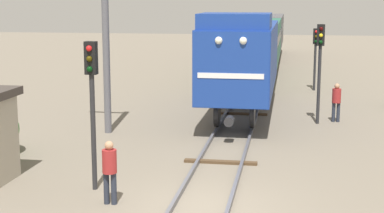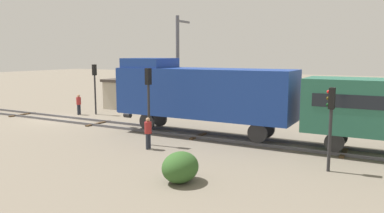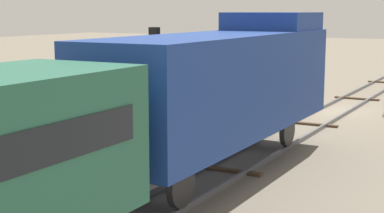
{
  "view_description": "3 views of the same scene",
  "coord_description": "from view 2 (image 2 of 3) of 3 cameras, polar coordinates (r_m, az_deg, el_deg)",
  "views": [
    {
      "loc": [
        2.14,
        -14.33,
        5.31
      ],
      "look_at": [
        -1.49,
        7.41,
        1.26
      ],
      "focal_mm": 55.0,
      "sensor_mm": 36.0,
      "label": 1
    },
    {
      "loc": [
        20.12,
        22.96,
        5.01
      ],
      "look_at": [
        0.44,
        12.17,
        1.87
      ],
      "focal_mm": 35.0,
      "sensor_mm": 36.0,
      "label": 2
    },
    {
      "loc": [
        -7.48,
        28.12,
        4.83
      ],
      "look_at": [
        1.49,
        11.87,
        1.79
      ],
      "focal_mm": 55.0,
      "sensor_mm": 36.0,
      "label": 3
    }
  ],
  "objects": [
    {
      "name": "traffic_signal_near",
      "position": [
        32.13,
        -14.62,
        3.96
      ],
      "size": [
        0.32,
        0.34,
        4.18
      ],
      "color": "#262628",
      "rests_on": "ground"
    },
    {
      "name": "traffic_signal_far",
      "position": [
        16.86,
        20.39,
        -0.96
      ],
      "size": [
        0.32,
        0.34,
        3.62
      ],
      "color": "#262628",
      "rests_on": "ground"
    },
    {
      "name": "worker_near_track",
      "position": [
        32.52,
        -16.88,
        0.54
      ],
      "size": [
        0.38,
        0.38,
        1.7
      ],
      "rotation": [
        0.0,
        0.0,
        0.15
      ],
      "color": "#262B38",
      "rests_on": "ground"
    },
    {
      "name": "ground_plane",
      "position": [
        30.93,
        -19.77,
        -1.82
      ],
      "size": [
        150.07,
        150.07,
        0.0
      ],
      "primitive_type": "plane",
      "color": "#756B5B"
    },
    {
      "name": "worker_by_signal",
      "position": [
        19.97,
        -6.71,
        -3.68
      ],
      "size": [
        0.38,
        0.38,
        1.7
      ],
      "rotation": [
        0.0,
        0.0,
        3.35
      ],
      "color": "#262B38",
      "rests_on": "ground"
    },
    {
      "name": "relay_hut",
      "position": [
        35.7,
        -10.19,
        2.03
      ],
      "size": [
        3.5,
        2.9,
        2.74
      ],
      "color": "#B2A893",
      "rests_on": "ground"
    },
    {
      "name": "bush_near",
      "position": [
        34.33,
        -5.02,
        1.05
      ],
      "size": [
        2.45,
        2.0,
        1.78
      ],
      "primitive_type": "ellipsoid",
      "color": "#2B7626",
      "rests_on": "ground"
    },
    {
      "name": "locomotive",
      "position": [
        22.79,
        1.24,
        2.34
      ],
      "size": [
        2.9,
        11.6,
        4.6
      ],
      "color": "navy",
      "rests_on": "railway_track"
    },
    {
      "name": "railway_track",
      "position": [
        30.92,
        -19.78,
        -1.69
      ],
      "size": [
        2.4,
        100.05,
        0.16
      ],
      "color": "#595960",
      "rests_on": "ground"
    },
    {
      "name": "catenary_mast",
      "position": [
        29.34,
        -2.14,
        6.42
      ],
      "size": [
        1.94,
        0.28,
        7.95
      ],
      "color": "#595960",
      "rests_on": "ground"
    },
    {
      "name": "bush_mid",
      "position": [
        14.89,
        -1.8,
        -9.23
      ],
      "size": [
        1.68,
        1.37,
        1.22
      ],
      "primitive_type": "ellipsoid",
      "color": "#315926",
      "rests_on": "ground"
    },
    {
      "name": "traffic_signal_mid",
      "position": [
        20.62,
        -6.68,
        2.21
      ],
      "size": [
        0.32,
        0.34,
        4.26
      ],
      "color": "#262628",
      "rests_on": "ground"
    }
  ]
}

